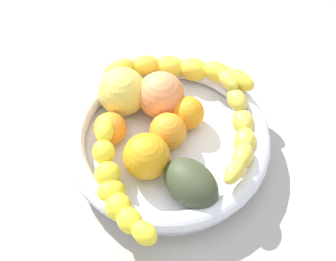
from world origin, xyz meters
The scene contains 12 objects.
kitchen_counter centered at (0.00, 0.00, 1.50)cm, with size 120.00×120.00×3.00cm, color #A19B94.
fruit_bowl centered at (0.00, 0.00, 5.63)cm, with size 30.85×30.85×5.09cm.
banana_draped_left centered at (-7.66, 9.57, 8.53)cm, with size 19.07×17.03×5.25cm.
banana_draped_right centered at (2.43, -11.78, 8.57)cm, with size 19.82×9.78×6.17cm.
banana_arching_top centered at (6.83, 8.09, 8.48)cm, with size 16.46×15.29×5.17cm.
orange_front centered at (0.30, -0.02, 8.01)cm, with size 5.62×5.62×5.62cm, color orange.
orange_mid_left centered at (-0.72, 4.66, 7.82)cm, with size 5.22×5.22×5.22cm, color orange.
orange_mid_right centered at (1.55, -5.45, 8.58)cm, with size 6.74×6.74×6.74cm, color orange.
orange_rear centered at (-6.28, -6.05, 7.74)cm, with size 5.06×5.06×5.06cm, color orange.
apple_yellow centered at (-9.91, -0.73, 9.05)cm, with size 7.69×7.69×7.69cm, color #E2D054.
avocado_dark centered at (8.67, -3.52, 8.02)cm, with size 8.73×6.18×5.62cm, color #364029.
peach_blush centered at (-5.46, 3.34, 8.92)cm, with size 7.42×7.42×7.42cm, color #F79154.
Camera 1 is at (28.83, -25.72, 61.18)cm, focal length 47.35 mm.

